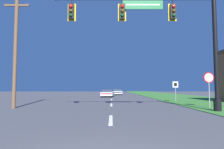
# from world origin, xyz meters

# --- Properties ---
(grass_verge_right) EXTENTS (10.00, 110.00, 0.04)m
(grass_verge_right) POSITION_xyz_m (10.50, 30.00, 0.02)
(grass_verge_right) COLOR #38752D
(grass_verge_right) RESTS_ON ground
(road_center_line) EXTENTS (0.16, 34.80, 0.01)m
(road_center_line) POSITION_xyz_m (0.00, 22.00, 0.01)
(road_center_line) COLOR silver
(road_center_line) RESTS_ON ground
(signal_mast) EXTENTS (10.18, 0.47, 7.81)m
(signal_mast) POSITION_xyz_m (3.61, 9.09, 4.94)
(signal_mast) COLOR black
(signal_mast) RESTS_ON grass_verge_right
(car_ahead) EXTENTS (2.17, 4.73, 1.19)m
(car_ahead) POSITION_xyz_m (-0.62, 29.15, 0.61)
(car_ahead) COLOR black
(car_ahead) RESTS_ON ground
(far_car) EXTENTS (1.82, 4.65, 1.19)m
(far_car) POSITION_xyz_m (1.25, 39.63, 0.61)
(far_car) COLOR black
(far_car) RESTS_ON ground
(stop_sign) EXTENTS (0.76, 0.07, 2.50)m
(stop_sign) POSITION_xyz_m (7.00, 11.30, 1.86)
(stop_sign) COLOR gray
(stop_sign) RESTS_ON grass_verge_right
(route_sign_post) EXTENTS (0.55, 0.06, 2.03)m
(route_sign_post) POSITION_xyz_m (6.41, 17.01, 1.53)
(route_sign_post) COLOR gray
(route_sign_post) RESTS_ON grass_verge_right
(utility_pole_near) EXTENTS (1.80, 0.26, 8.32)m
(utility_pole_near) POSITION_xyz_m (-6.88, 11.15, 4.31)
(utility_pole_near) COLOR brown
(utility_pole_near) RESTS_ON ground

